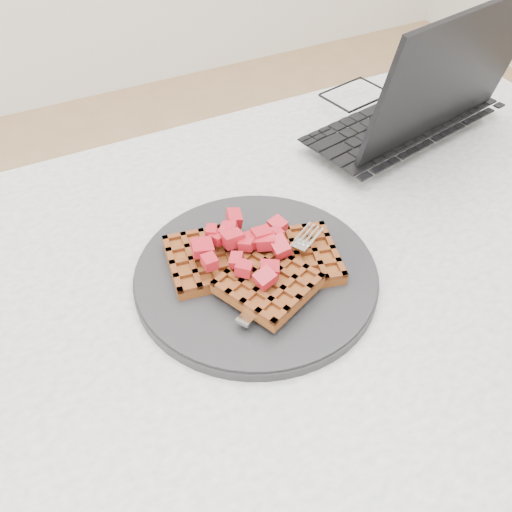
% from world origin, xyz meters
% --- Properties ---
extents(table, '(1.20, 0.80, 0.75)m').
position_xyz_m(table, '(0.00, 0.00, 0.64)').
color(table, silver).
rests_on(table, ground).
extents(plate, '(0.30, 0.30, 0.02)m').
position_xyz_m(plate, '(-0.05, 0.03, 0.76)').
color(plate, black).
rests_on(plate, table).
extents(waffles, '(0.21, 0.19, 0.03)m').
position_xyz_m(waffles, '(-0.05, 0.02, 0.78)').
color(waffles, brown).
rests_on(waffles, plate).
extents(strawberry_pile, '(0.15, 0.15, 0.02)m').
position_xyz_m(strawberry_pile, '(-0.05, 0.03, 0.80)').
color(strawberry_pile, maroon).
rests_on(strawberry_pile, waffles).
extents(fork, '(0.17, 0.11, 0.02)m').
position_xyz_m(fork, '(-0.03, 0.00, 0.77)').
color(fork, silver).
rests_on(fork, plate).
extents(laptop, '(0.38, 0.31, 0.23)m').
position_xyz_m(laptop, '(0.30, 0.24, 0.79)').
color(laptop, black).
rests_on(laptop, table).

